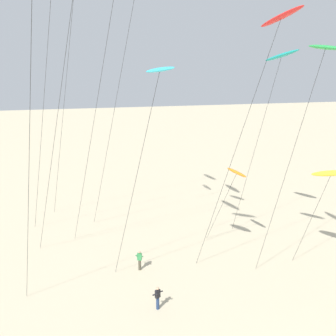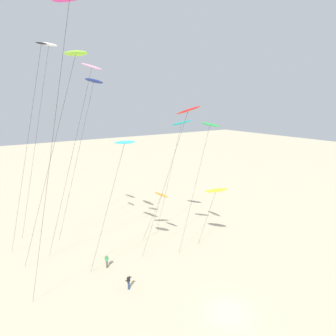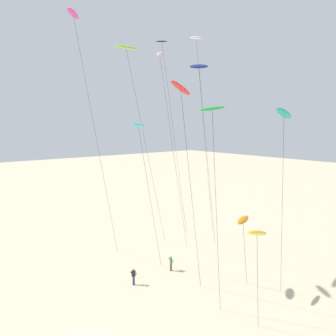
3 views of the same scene
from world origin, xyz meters
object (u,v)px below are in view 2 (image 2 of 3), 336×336
object	(u,v)px
kite_white	(48,48)
kite_magenta	(69,2)
kite_pink	(91,72)
kite_lime	(75,56)
kite_black	(40,54)
kite_flyer_nearest	(129,282)
kite_red	(187,112)
kite_flyer_middle	(107,261)
kite_orange	(161,195)
kite_teal	(181,124)
kite_yellow	(216,190)
kite_green	(210,126)
kite_navy	(93,82)
kite_cyan	(124,144)

from	to	relation	value
kite_white	kite_magenta	size ratio (longest dim) A/B	0.98
kite_pink	kite_lime	world-z (taller)	kite_lime
kite_black	kite_flyer_nearest	bearing A→B (deg)	-56.80
kite_red	kite_flyer_middle	xyz separation A→B (m)	(-7.62, 5.32, -17.30)
kite_pink	kite_magenta	xyz separation A→B (m)	(-3.79, -7.43, 3.61)
kite_orange	kite_teal	bearing A→B (deg)	7.00
kite_flyer_nearest	kite_yellow	bearing A→B (deg)	6.24
kite_yellow	kite_white	size ratio (longest dim) A/B	0.34
kite_green	kite_teal	world-z (taller)	kite_green
kite_white	kite_pink	bearing A→B (deg)	-72.63
kite_flyer_nearest	kite_flyer_middle	xyz separation A→B (m)	(-0.38, 5.05, 0.00)
kite_yellow	kite_magenta	size ratio (longest dim) A/B	0.34
kite_black	kite_magenta	xyz separation A→B (m)	(0.05, -10.82, 1.85)
kite_lime	kite_black	xyz separation A→B (m)	(-1.64, 5.99, 0.77)
kite_red	kite_white	xyz separation A→B (m)	(-10.66, 11.65, 6.96)
kite_red	kite_lime	size ratio (longest dim) A/B	0.80
kite_green	kite_flyer_nearest	bearing A→B (deg)	179.10
kite_navy	kite_flyer_nearest	distance (m)	22.11
kite_pink	kite_flyer_middle	bearing A→B (deg)	39.39
kite_cyan	kite_orange	bearing A→B (deg)	36.41
kite_black	kite_white	bearing A→B (deg)	65.64
kite_navy	kite_teal	world-z (taller)	kite_navy
kite_white	kite_orange	xyz separation A→B (m)	(11.58, -5.04, -18.04)
kite_pink	kite_teal	bearing A→B (deg)	10.62
kite_navy	kite_orange	bearing A→B (deg)	-13.43
kite_cyan	kite_magenta	size ratio (longest dim) A/B	0.60
kite_magenta	kite_green	bearing A→B (deg)	10.64
kite_green	kite_orange	bearing A→B (deg)	109.61
kite_pink	kite_flyer_nearest	bearing A→B (deg)	-74.28
kite_flyer_middle	kite_navy	bearing A→B (deg)	76.42
kite_navy	kite_teal	xyz separation A→B (m)	(11.30, -1.43, -5.01)
kite_lime	kite_black	bearing A→B (deg)	105.32
kite_white	kite_flyer_middle	bearing A→B (deg)	-64.31
kite_cyan	kite_pink	bearing A→B (deg)	112.08
kite_black	kite_white	size ratio (longest dim) A/B	0.97
kite_teal	kite_green	bearing A→B (deg)	-99.80
kite_lime	kite_magenta	xyz separation A→B (m)	(-1.59, -4.84, 2.62)
kite_teal	kite_orange	xyz separation A→B (m)	(-3.52, -0.43, -9.30)
kite_yellow	kite_black	distance (m)	25.06
kite_cyan	kite_teal	xyz separation A→B (m)	(11.36, 6.22, 1.09)
kite_red	kite_navy	xyz separation A→B (m)	(-6.86, 8.47, 3.24)
kite_yellow	kite_pink	distance (m)	20.43
kite_yellow	kite_white	xyz separation A→B (m)	(-16.84, 9.92, 17.03)
kite_pink	kite_white	xyz separation A→B (m)	(-2.20, 7.02, 3.07)
kite_magenta	kite_flyer_nearest	world-z (taller)	kite_magenta
kite_navy	kite_orange	xyz separation A→B (m)	(7.78, -1.86, -14.31)
kite_black	kite_flyer_middle	size ratio (longest dim) A/B	15.04
kite_pink	kite_magenta	world-z (taller)	kite_magenta
kite_yellow	kite_flyer_middle	bearing A→B (deg)	165.42
kite_navy	kite_black	bearing A→B (deg)	-175.23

